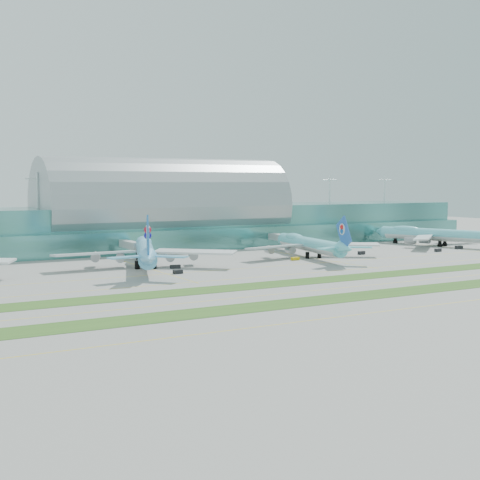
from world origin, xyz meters
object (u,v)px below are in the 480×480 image
terminal (165,218)px  airliner_c (309,243)px  airliner_b (145,250)px  airliner_d (435,234)px

terminal → airliner_c: (35.24, -70.60, -8.39)m
airliner_b → airliner_c: size_ratio=1.08×
terminal → airliner_c: size_ratio=4.97×
terminal → airliner_b: terminal is taller
airliner_c → airliner_d: size_ratio=1.00×
airliner_b → airliner_d: 156.71m
airliner_d → airliner_c: bearing=168.9°
terminal → airliner_b: (-37.19, -68.52, -7.74)m
airliner_c → airliner_d: airliner_d is taller
terminal → airliner_d: terminal is taller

